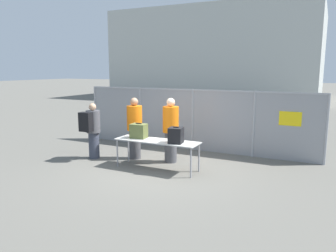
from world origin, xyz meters
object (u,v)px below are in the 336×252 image
object	(u,v)px
suitcase_black	(176,135)
security_worker_far	(135,128)
security_worker_near	(171,129)
suitcase_olive	(139,131)
traveler_hooded	(92,129)
utility_trailer	(244,128)
inspection_table	(157,142)

from	to	relation	value
suitcase_black	security_worker_far	size ratio (longest dim) A/B	0.23
security_worker_near	suitcase_olive	bearing A→B (deg)	39.10
traveler_hooded	suitcase_black	bearing A→B (deg)	-17.82
security_worker_near	utility_trailer	xyz separation A→B (m)	(1.11, 3.89, -0.51)
traveler_hooded	utility_trailer	bearing A→B (deg)	38.78
security_worker_far	utility_trailer	world-z (taller)	security_worker_far
traveler_hooded	suitcase_olive	bearing A→B (deg)	-15.67
suitcase_black	traveler_hooded	size ratio (longest dim) A/B	0.26
suitcase_olive	security_worker_far	size ratio (longest dim) A/B	0.25
inspection_table	suitcase_olive	size ratio (longest dim) A/B	5.12
utility_trailer	inspection_table	bearing A→B (deg)	-103.89
inspection_table	security_worker_far	bearing A→B (deg)	149.80
suitcase_black	utility_trailer	xyz separation A→B (m)	(0.58, 4.69, -0.54)
utility_trailer	suitcase_olive	bearing A→B (deg)	-110.63
traveler_hooded	security_worker_near	world-z (taller)	security_worker_near
traveler_hooded	security_worker_far	bearing A→B (deg)	11.67
suitcase_black	security_worker_near	distance (m)	0.96
suitcase_black	inspection_table	bearing A→B (deg)	174.45
inspection_table	suitcase_black	distance (m)	0.62
suitcase_olive	suitcase_black	distance (m)	1.15
utility_trailer	suitcase_black	bearing A→B (deg)	-97.07
utility_trailer	security_worker_far	bearing A→B (deg)	-118.81
inspection_table	traveler_hooded	distance (m)	2.16
suitcase_black	security_worker_near	size ratio (longest dim) A/B	0.23
inspection_table	suitcase_black	bearing A→B (deg)	-5.55
suitcase_olive	suitcase_black	bearing A→B (deg)	-5.37
suitcase_black	security_worker_near	xyz separation A→B (m)	(-0.53, 0.80, -0.03)
suitcase_olive	suitcase_black	world-z (taller)	suitcase_black
inspection_table	security_worker_near	distance (m)	0.78
suitcase_olive	security_worker_far	world-z (taller)	security_worker_far
security_worker_near	utility_trailer	size ratio (longest dim) A/B	0.40
security_worker_far	inspection_table	bearing A→B (deg)	138.86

